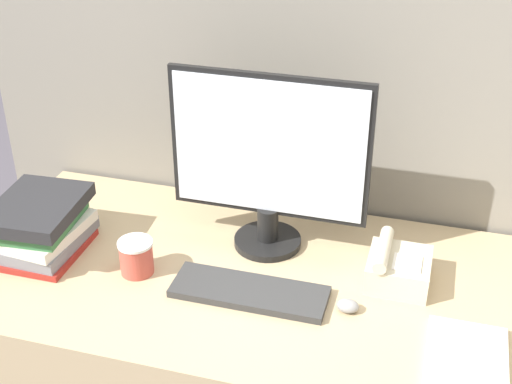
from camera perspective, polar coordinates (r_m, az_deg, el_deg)
cubicle_panel_rear at (r=2.28m, az=2.73°, el=-0.18°), size 1.98×0.04×1.53m
desk at (r=2.18m, az=-0.26°, el=-14.65°), size 1.58×0.79×0.75m
monitor at (r=1.92m, az=0.95°, el=2.33°), size 0.55×0.19×0.51m
keyboard at (r=1.86m, az=-0.53°, el=-7.98°), size 0.41×0.14×0.02m
mouse at (r=1.82m, az=7.36°, el=-9.02°), size 0.06×0.04×0.03m
coffee_cup at (r=1.94m, az=-9.55°, el=-5.14°), size 0.09×0.09×0.10m
book_stack at (r=2.08m, az=-16.84°, el=-2.62°), size 0.24×0.29×0.16m
desk_telephone at (r=1.92m, az=11.23°, el=-5.97°), size 0.16×0.18×0.11m
paper_pile at (r=1.74m, az=16.47°, el=-12.90°), size 0.19×0.27×0.01m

